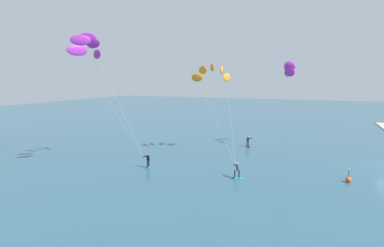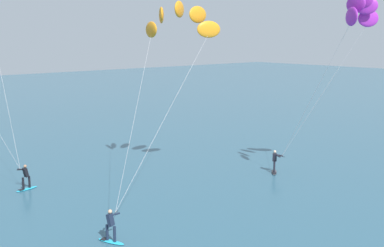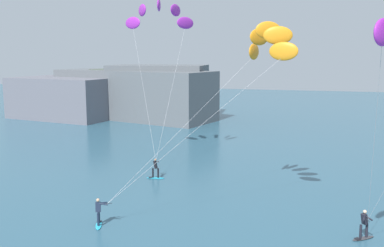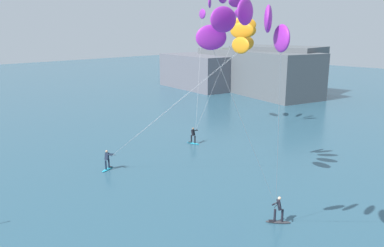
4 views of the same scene
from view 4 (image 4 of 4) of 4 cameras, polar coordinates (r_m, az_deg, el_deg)
name	(u,v)px [view 4 (image 4 of 4)]	position (r m, az deg, el deg)	size (l,w,h in m)	color
kitesurfer_nearshore	(247,39)	(16.95, 8.16, 12.31)	(4.36, 6.98, 12.58)	#333338
kitesurfer_mid_water	(237,41)	(28.21, 6.62, 12.02)	(11.60, 9.23, 12.16)	#23ADD1
kitesurfer_far_out	(221,10)	(43.39, 4.38, 16.34)	(6.35, 8.32, 15.12)	#23ADD1
distant_headland	(250,71)	(73.42, 8.52, 7.71)	(33.54, 17.04, 8.40)	slate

